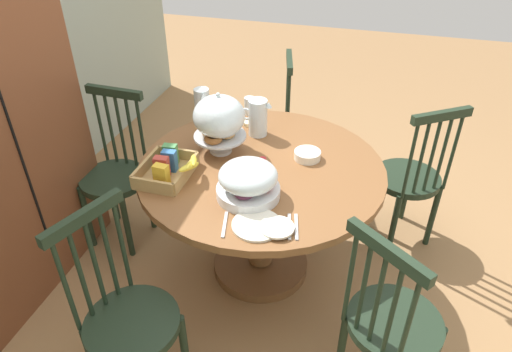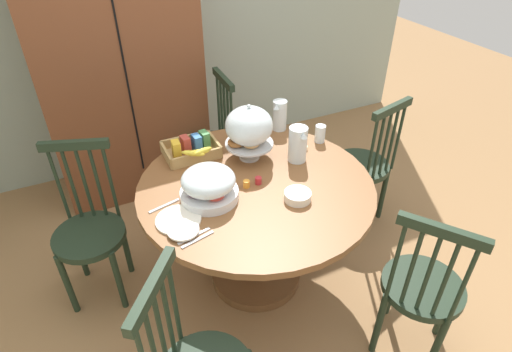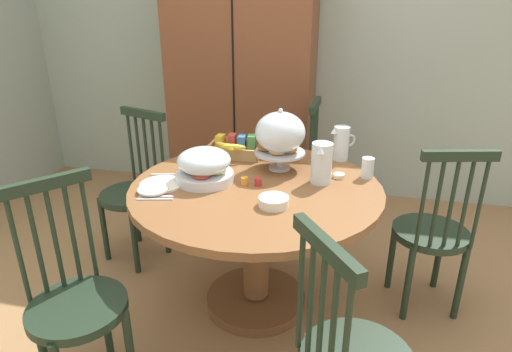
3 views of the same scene
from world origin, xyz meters
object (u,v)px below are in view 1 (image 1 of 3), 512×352
Objects in this scene: windsor_chair_host_seat at (409,180)px; fruit_platter_covered at (248,181)px; china_plate_large at (257,225)px; windsor_chair_near_window at (268,128)px; orange_juice_pitcher at (202,106)px; butter_dish at (248,123)px; windsor_chair_facing_door at (128,321)px; dining_table at (261,196)px; windsor_chair_far_side at (391,325)px; cereal_bowl at (307,155)px; china_plate_small at (277,227)px; windsor_chair_by_cabinet at (116,176)px; pastry_stand_with_dome at (219,119)px; drinking_glass at (250,106)px; cereal_basket at (169,168)px; milk_pitcher at (258,119)px.

windsor_chair_host_seat is 1.17m from fruit_platter_covered.
windsor_chair_near_window is at bearing 12.68° from china_plate_large.
orange_juice_pitcher is 3.32× the size of butter_dish.
windsor_chair_facing_door reaches higher than orange_juice_pitcher.
windsor_chair_near_window is at bearing 12.43° from dining_table.
windsor_chair_far_side reaches higher than cereal_bowl.
windsor_chair_facing_door is 1.34m from orange_juice_pitcher.
windsor_chair_host_seat is (1.40, -1.12, 0.00)m from windsor_chair_facing_door.
windsor_chair_facing_door is at bearing 127.33° from china_plate_small.
windsor_chair_by_cabinet is 0.84m from pastry_stand_with_dome.
drinking_glass is at bearing -55.59° from windsor_chair_by_cabinet.
china_plate_small is at bearing -115.18° from windsor_chair_by_cabinet.
butter_dish is (-0.14, -0.04, -0.04)m from drinking_glass.
china_plate_large is (0.13, 0.62, 0.29)m from windsor_chair_far_side.
fruit_platter_covered is at bearing -163.79° from drinking_glass.
cereal_bowl is at bearing -1.57° from china_plate_small.
cereal_basket is at bearing -174.27° from orange_juice_pitcher.
cereal_basket is 2.11× the size of china_plate_small.
dining_table is at bearing 123.38° from windsor_chair_host_seat.
butter_dish is (-0.11, 0.98, 0.30)m from windsor_chair_host_seat.
windsor_chair_by_cabinet is at bearing 86.13° from dining_table.
drinking_glass is (0.82, 0.24, -0.03)m from fruit_platter_covered.
orange_juice_pitcher is at bearing 95.34° from windsor_chair_host_seat.
windsor_chair_host_seat is (0.52, -0.79, -0.09)m from dining_table.
windsor_chair_by_cabinet is at bearing 114.70° from butter_dish.
fruit_platter_covered is 0.43m from cereal_basket.
windsor_chair_facing_door reaches higher than china_plate_small.
windsor_chair_far_side is 1.12m from windsor_chair_host_seat.
pastry_stand_with_dome reaches higher than china_plate_small.
fruit_platter_covered is at bearing -169.83° from windsor_chair_near_window.
windsor_chair_host_seat is 1.32m from orange_juice_pitcher.
windsor_chair_by_cabinet reaches higher than orange_juice_pitcher.
milk_pitcher is at bearing 15.57° from china_plate_large.
dining_table is at bearing -160.98° from milk_pitcher.
cereal_bowl is at bearing -27.03° from fruit_platter_covered.
butter_dish is at bearing 42.91° from milk_pitcher.
drinking_glass is 0.15m from butter_dish.
windsor_chair_near_window is at bearing 10.17° from fruit_platter_covered.
china_plate_large is at bearing -145.89° from orange_juice_pitcher.
cereal_bowl is (-0.18, -0.33, -0.07)m from milk_pitcher.
windsor_chair_host_seat is at bearing -55.90° from cereal_bowl.
windsor_chair_far_side is 16.25× the size of butter_dish.
cereal_basket is at bearing 67.63° from china_plate_small.
butter_dish is at bearing 25.35° from dining_table.
china_plate_small and butter_dish have the same top height.
windsor_chair_near_window is 6.96× the size of cereal_bowl.
dining_table is at bearing -93.87° from windsor_chair_by_cabinet.
dining_table is 6.04× the size of milk_pitcher.
cereal_basket is 5.27× the size of butter_dish.
orange_juice_pitcher is at bearing 35.17° from pastry_stand_with_dome.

